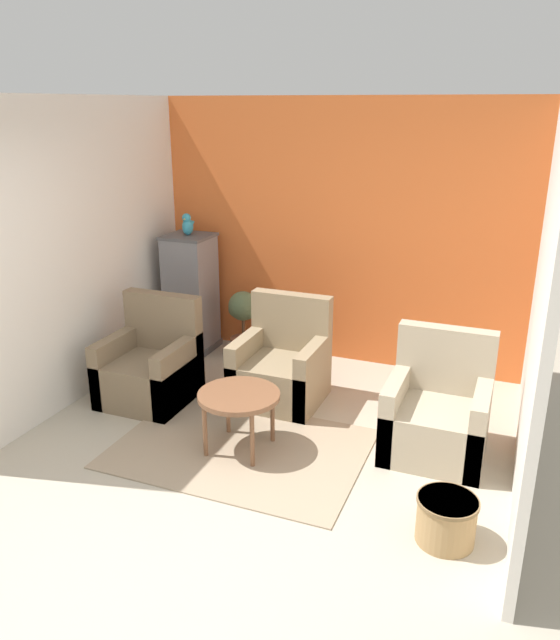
% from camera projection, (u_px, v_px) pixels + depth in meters
% --- Properties ---
extents(ground_plane, '(20.00, 20.00, 0.00)m').
position_uv_depth(ground_plane, '(188.00, 534.00, 4.02)').
color(ground_plane, '#B2A893').
rests_on(ground_plane, ground).
extents(wall_back_accent, '(3.96, 0.06, 2.70)m').
position_uv_depth(wall_back_accent, '(339.00, 234.00, 6.40)').
color(wall_back_accent, orange).
rests_on(wall_back_accent, ground_plane).
extents(wall_left, '(0.06, 3.20, 2.70)m').
position_uv_depth(wall_left, '(81.00, 252.00, 5.66)').
color(wall_left, silver).
rests_on(wall_left, ground_plane).
extents(wall_right, '(0.06, 3.20, 2.70)m').
position_uv_depth(wall_right, '(543.00, 299.00, 4.29)').
color(wall_right, silver).
rests_on(wall_right, ground_plane).
extents(area_rug, '(1.96, 1.40, 0.01)m').
position_uv_depth(area_rug, '(240.00, 448.00, 5.00)').
color(area_rug, gray).
rests_on(area_rug, ground_plane).
extents(coffee_table, '(0.65, 0.65, 0.50)m').
position_uv_depth(coffee_table, '(239.00, 399.00, 4.86)').
color(coffee_table, brown).
rests_on(coffee_table, ground_plane).
extents(armchair_left, '(0.77, 0.74, 0.96)m').
position_uv_depth(armchair_left, '(151.00, 369.00, 5.76)').
color(armchair_left, '#7A664C').
rests_on(armchair_left, ground_plane).
extents(armchair_right, '(0.77, 0.74, 0.96)m').
position_uv_depth(armchair_right, '(437.00, 416.00, 4.88)').
color(armchair_right, tan).
rests_on(armchair_right, ground_plane).
extents(armchair_middle, '(0.77, 0.74, 0.96)m').
position_uv_depth(armchair_middle, '(281.00, 369.00, 5.75)').
color(armchair_middle, '#8E7A5B').
rests_on(armchair_middle, ground_plane).
extents(birdcage, '(0.49, 0.49, 1.30)m').
position_uv_depth(birdcage, '(191.00, 294.00, 6.84)').
color(birdcage, '#555559').
rests_on(birdcage, ground_plane).
extents(parrot, '(0.11, 0.20, 0.24)m').
position_uv_depth(parrot, '(188.00, 225.00, 6.59)').
color(parrot, teal).
rests_on(parrot, birdcage).
extents(potted_plant, '(0.35, 0.32, 0.72)m').
position_uv_depth(potted_plant, '(243.00, 318.00, 6.73)').
color(potted_plant, brown).
rests_on(potted_plant, ground_plane).
extents(wicker_basket, '(0.39, 0.39, 0.31)m').
position_uv_depth(wicker_basket, '(446.00, 518.00, 3.91)').
color(wicker_basket, '#A37F51').
rests_on(wicker_basket, ground_plane).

